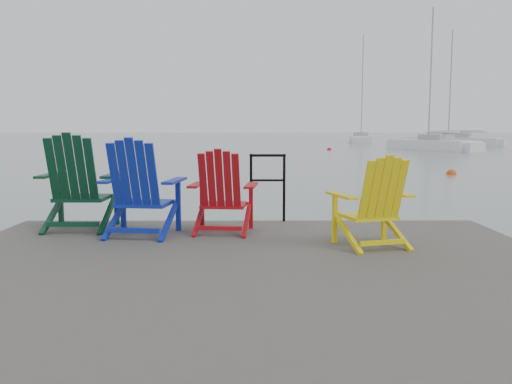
{
  "coord_description": "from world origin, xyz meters",
  "views": [
    {
      "loc": [
        0.07,
        -4.7,
        1.74
      ],
      "look_at": [
        0.1,
        2.82,
        0.85
      ],
      "focal_mm": 38.0,
      "sensor_mm": 36.0,
      "label": 1
    }
  ],
  "objects_px": {
    "sailboat_far": "(453,142)",
    "chair_blue": "(140,188)",
    "buoy_d": "(329,150)",
    "chair_red": "(222,192)",
    "sailboat_near": "(432,146)",
    "chair_yellow": "(374,202)",
    "buoy_b": "(142,156)",
    "buoy_a": "(451,174)",
    "chair_green": "(78,183)",
    "handrail": "(268,181)",
    "sailboat_mid": "(361,140)"
  },
  "relations": [
    {
      "from": "sailboat_far",
      "to": "chair_blue",
      "type": "bearing_deg",
      "value": -172.35
    },
    {
      "from": "chair_blue",
      "to": "buoy_d",
      "type": "relative_size",
      "value": 2.84
    },
    {
      "from": "chair_red",
      "to": "sailboat_near",
      "type": "bearing_deg",
      "value": 74.08
    },
    {
      "from": "chair_yellow",
      "to": "buoy_b",
      "type": "relative_size",
      "value": 2.9
    },
    {
      "from": "chair_red",
      "to": "buoy_b",
      "type": "relative_size",
      "value": 2.99
    },
    {
      "from": "chair_blue",
      "to": "chair_yellow",
      "type": "distance_m",
      "value": 2.63
    },
    {
      "from": "chair_blue",
      "to": "sailboat_far",
      "type": "distance_m",
      "value": 50.66
    },
    {
      "from": "buoy_a",
      "to": "chair_green",
      "type": "bearing_deg",
      "value": -124.87
    },
    {
      "from": "chair_blue",
      "to": "buoy_b",
      "type": "xyz_separation_m",
      "value": [
        -5.61,
        27.1,
        -1.06
      ]
    },
    {
      "from": "buoy_a",
      "to": "buoy_b",
      "type": "distance_m",
      "value": 19.35
    },
    {
      "from": "chair_red",
      "to": "chair_green",
      "type": "bearing_deg",
      "value": 178.88
    },
    {
      "from": "sailboat_far",
      "to": "buoy_d",
      "type": "distance_m",
      "value": 16.43
    },
    {
      "from": "handrail",
      "to": "sailboat_mid",
      "type": "bearing_deg",
      "value": 77.68
    },
    {
      "from": "chair_green",
      "to": "buoy_b",
      "type": "bearing_deg",
      "value": 100.18
    },
    {
      "from": "chair_green",
      "to": "chair_yellow",
      "type": "height_order",
      "value": "chair_green"
    },
    {
      "from": "sailboat_near",
      "to": "handrail",
      "type": "bearing_deg",
      "value": -135.37
    },
    {
      "from": "sailboat_mid",
      "to": "buoy_d",
      "type": "relative_size",
      "value": 32.9
    },
    {
      "from": "sailboat_far",
      "to": "sailboat_mid",
      "type": "bearing_deg",
      "value": 61.18
    },
    {
      "from": "sailboat_mid",
      "to": "chair_blue",
      "type": "bearing_deg",
      "value": -91.4
    },
    {
      "from": "chair_green",
      "to": "chair_yellow",
      "type": "xyz_separation_m",
      "value": [
        3.38,
        -0.99,
        -0.1
      ]
    },
    {
      "from": "handrail",
      "to": "chair_yellow",
      "type": "bearing_deg",
      "value": -56.16
    },
    {
      "from": "chair_red",
      "to": "buoy_b",
      "type": "bearing_deg",
      "value": 109.36
    },
    {
      "from": "handrail",
      "to": "sailboat_near",
      "type": "relative_size",
      "value": 0.08
    },
    {
      "from": "chair_yellow",
      "to": "buoy_a",
      "type": "distance_m",
      "value": 15.98
    },
    {
      "from": "chair_red",
      "to": "sailboat_mid",
      "type": "distance_m",
      "value": 59.22
    },
    {
      "from": "sailboat_mid",
      "to": "handrail",
      "type": "bearing_deg",
      "value": -90.21
    },
    {
      "from": "sailboat_near",
      "to": "sailboat_far",
      "type": "height_order",
      "value": "sailboat_far"
    },
    {
      "from": "sailboat_far",
      "to": "handrail",
      "type": "bearing_deg",
      "value": -171.23
    },
    {
      "from": "chair_blue",
      "to": "buoy_d",
      "type": "bearing_deg",
      "value": 85.84
    },
    {
      "from": "chair_green",
      "to": "sailboat_mid",
      "type": "distance_m",
      "value": 59.42
    },
    {
      "from": "sailboat_far",
      "to": "buoy_d",
      "type": "relative_size",
      "value": 29.05
    },
    {
      "from": "sailboat_far",
      "to": "buoy_b",
      "type": "relative_size",
      "value": 34.58
    },
    {
      "from": "chair_red",
      "to": "sailboat_far",
      "type": "height_order",
      "value": "sailboat_far"
    },
    {
      "from": "sailboat_mid",
      "to": "buoy_a",
      "type": "xyz_separation_m",
      "value": [
        -5.19,
        -43.84,
        -0.35
      ]
    },
    {
      "from": "sailboat_near",
      "to": "chair_green",
      "type": "bearing_deg",
      "value": -138.21
    },
    {
      "from": "handrail",
      "to": "sailboat_near",
      "type": "xyz_separation_m",
      "value": [
        13.72,
        35.17,
        -0.69
      ]
    },
    {
      "from": "handrail",
      "to": "chair_red",
      "type": "xyz_separation_m",
      "value": [
        -0.56,
        -0.81,
        -0.05
      ]
    },
    {
      "from": "chair_yellow",
      "to": "sailboat_mid",
      "type": "distance_m",
      "value": 59.65
    },
    {
      "from": "buoy_d",
      "to": "sailboat_near",
      "type": "bearing_deg",
      "value": -3.57
    },
    {
      "from": "sailboat_near",
      "to": "chair_blue",
      "type": "bearing_deg",
      "value": -136.88
    },
    {
      "from": "chair_yellow",
      "to": "sailboat_near",
      "type": "xyz_separation_m",
      "value": [
        12.65,
        36.76,
        -0.62
      ]
    },
    {
      "from": "chair_yellow",
      "to": "sailboat_far",
      "type": "bearing_deg",
      "value": 53.2
    },
    {
      "from": "handrail",
      "to": "chair_blue",
      "type": "relative_size",
      "value": 0.82
    },
    {
      "from": "handrail",
      "to": "sailboat_near",
      "type": "bearing_deg",
      "value": 68.7
    },
    {
      "from": "sailboat_near",
      "to": "sailboat_far",
      "type": "bearing_deg",
      "value": 38.22
    },
    {
      "from": "handrail",
      "to": "sailboat_far",
      "type": "distance_m",
      "value": 49.17
    },
    {
      "from": "chair_green",
      "to": "chair_red",
      "type": "xyz_separation_m",
      "value": [
        1.76,
        -0.21,
        -0.09
      ]
    },
    {
      "from": "sailboat_far",
      "to": "buoy_b",
      "type": "xyz_separation_m",
      "value": [
        -26.14,
        -19.2,
        -0.36
      ]
    },
    {
      "from": "buoy_a",
      "to": "buoy_b",
      "type": "relative_size",
      "value": 1.19
    },
    {
      "from": "sailboat_near",
      "to": "buoy_b",
      "type": "distance_m",
      "value": 22.7
    }
  ]
}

